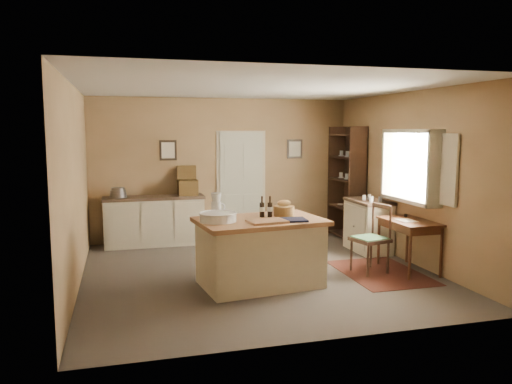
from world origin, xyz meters
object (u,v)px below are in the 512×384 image
at_px(shelving_unit, 349,183).
at_px(writing_desk, 409,227).
at_px(right_cabinet, 368,225).
at_px(work_island, 259,250).
at_px(sideboard, 155,219).
at_px(desk_chair, 370,240).

bearing_deg(shelving_unit, writing_desk, -93.75).
height_order(writing_desk, right_cabinet, right_cabinet).
height_order(work_island, writing_desk, work_island).
bearing_deg(right_cabinet, writing_desk, -89.99).
xyz_separation_m(writing_desk, shelving_unit, (0.16, 2.38, 0.41)).
xyz_separation_m(writing_desk, right_cabinet, (-0.00, 1.27, -0.21)).
height_order(sideboard, shelving_unit, shelving_unit).
xyz_separation_m(work_island, desk_chair, (1.73, 0.14, 0.01)).
relative_size(sideboard, writing_desk, 1.90).
bearing_deg(right_cabinet, work_island, -150.06).
relative_size(work_island, desk_chair, 1.79).
relative_size(writing_desk, desk_chair, 0.97).
bearing_deg(work_island, sideboard, 106.35).
bearing_deg(desk_chair, sideboard, 125.71).
height_order(writing_desk, shelving_unit, shelving_unit).
height_order(work_island, shelving_unit, shelving_unit).
bearing_deg(desk_chair, writing_desk, -18.17).
relative_size(sideboard, shelving_unit, 0.84).
height_order(work_island, right_cabinet, work_island).
distance_m(work_island, writing_desk, 2.35).
bearing_deg(shelving_unit, right_cabinet, -97.98).
xyz_separation_m(work_island, sideboard, (-1.20, 2.79, -0.00)).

